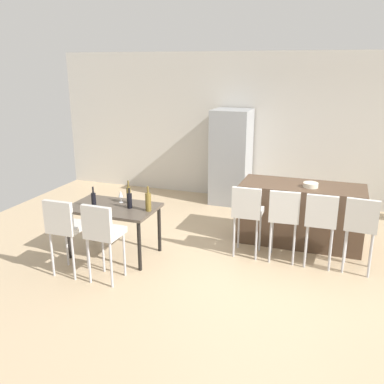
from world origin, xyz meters
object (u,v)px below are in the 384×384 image
object	(u,v)px
dining_table	(113,211)
wine_bottle_near	(148,201)
bar_chair_left	(247,210)
fruit_bowl	(311,185)
dining_chair_far	(102,230)
kitchen_island	(301,214)
wine_bottle_corner	(130,200)
bar_chair_middle	(284,214)
bar_chair_right	(321,218)
bar_chair_far	(361,223)
dining_chair_near	(64,225)
refrigerator	(231,157)
wine_bottle_middle	(94,200)
wine_bottle_right	(129,194)
wine_glass_left	(121,194)

from	to	relation	value
dining_table	wine_bottle_near	distance (m)	0.59
bar_chair_left	fruit_bowl	world-z (taller)	bar_chair_left
dining_chair_far	bar_chair_left	bearing A→B (deg)	41.67
dining_chair_far	fruit_bowl	distance (m)	3.09
kitchen_island	wine_bottle_corner	distance (m)	2.62
bar_chair_middle	wine_bottle_corner	distance (m)	2.14
kitchen_island	bar_chair_right	size ratio (longest dim) A/B	1.74
kitchen_island	bar_chair_middle	size ratio (longest dim) A/B	1.74
bar_chair_far	dining_chair_near	xyz separation A→B (m)	(-3.57, -1.35, 0.00)
refrigerator	wine_bottle_middle	bearing A→B (deg)	-111.14
dining_chair_far	wine_bottle_middle	size ratio (longest dim) A/B	3.50
bar_chair_middle	dining_chair_near	distance (m)	2.92
wine_bottle_right	wine_glass_left	size ratio (longest dim) A/B	1.93
bar_chair_left	fruit_bowl	size ratio (longest dim) A/B	4.84
bar_chair_middle	wine_bottle_middle	xyz separation A→B (m)	(-2.54, -0.73, 0.15)
bar_chair_left	wine_bottle_near	xyz separation A→B (m)	(-1.24, -0.61, 0.18)
wine_bottle_near	wine_bottle_corner	size ratio (longest dim) A/B	1.20
bar_chair_left	fruit_bowl	bearing A→B (deg)	40.87
dining_table	dining_chair_near	bearing A→B (deg)	-110.37
bar_chair_far	wine_bottle_near	bearing A→B (deg)	-167.48
bar_chair_right	dining_table	bearing A→B (deg)	-167.77
wine_bottle_near	refrigerator	world-z (taller)	refrigerator
dining_chair_near	refrigerator	size ratio (longest dim) A/B	0.57
bar_chair_middle	bar_chair_right	size ratio (longest dim) A/B	1.00
bar_chair_left	dining_table	bearing A→B (deg)	-161.38
dining_chair_near	wine_bottle_right	xyz separation A→B (m)	(0.42, 0.96, 0.17)
kitchen_island	wine_glass_left	distance (m)	2.74
bar_chair_middle	dining_table	xyz separation A→B (m)	(-2.31, -0.61, -0.04)
kitchen_island	bar_chair_left	bearing A→B (deg)	-131.16
wine_bottle_right	fruit_bowl	xyz separation A→B (m)	(2.45, 1.07, 0.09)
dining_table	wine_bottle_corner	distance (m)	0.32
dining_chair_far	wine_bottle_right	world-z (taller)	wine_bottle_right
wine_bottle_right	dining_chair_far	bearing A→B (deg)	-81.86
bar_chair_left	bar_chair_middle	xyz separation A→B (m)	(0.51, 0.00, 0.00)
bar_chair_left	wine_bottle_middle	size ratio (longest dim) A/B	3.50
bar_chair_left	wine_bottle_near	size ratio (longest dim) A/B	3.01
bar_chair_far	wine_glass_left	bearing A→B (deg)	-172.87
dining_chair_near	dining_table	bearing A→B (deg)	69.63
bar_chair_right	bar_chair_middle	bearing A→B (deg)	179.98
dining_chair_near	fruit_bowl	distance (m)	3.52
bar_chair_right	dining_table	world-z (taller)	bar_chair_right
bar_chair_left	dining_chair_far	world-z (taller)	same
bar_chair_far	kitchen_island	bearing A→B (deg)	137.10
bar_chair_far	dining_table	bearing A→B (deg)	-169.58
dining_chair_far	wine_bottle_near	world-z (taller)	wine_bottle_near
bar_chair_middle	wine_bottle_near	distance (m)	1.87
bar_chair_right	wine_bottle_right	distance (m)	2.69
bar_chair_far	wine_bottle_right	world-z (taller)	wine_bottle_right
dining_chair_far	refrigerator	bearing A→B (deg)	79.61
bar_chair_far	dining_chair_far	distance (m)	3.30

